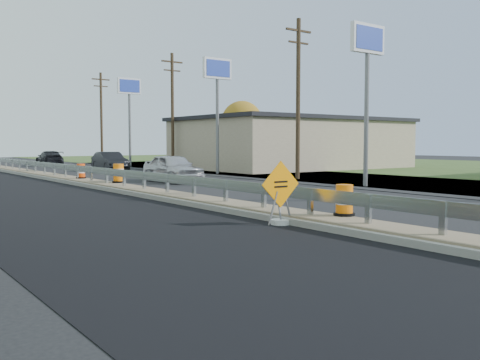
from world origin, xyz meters
TOP-DOWN VIEW (x-y plane):
  - ground at (0.00, 0.00)m, footprint 140.00×140.00m
  - grass_verge_far at (30.00, 10.00)m, footprint 40.00×120.00m
  - milled_overlay at (-4.40, 10.00)m, footprint 7.20×120.00m
  - median at (0.00, 8.00)m, footprint 1.60×55.00m
  - guardrail at (0.00, 9.00)m, footprint 0.10×46.15m
  - retail_building_near at (20.99, 20.00)m, footprint 18.50×12.50m
  - pylon_sign_south at (10.50, 3.00)m, footprint 2.20×0.30m
  - pylon_sign_mid at (10.50, 16.00)m, footprint 2.20×0.30m
  - pylon_sign_north at (10.50, 30.00)m, footprint 2.20×0.30m
  - utility_pole_smid at (11.50, 9.00)m, footprint 1.90×0.26m
  - utility_pole_nmid at (11.50, 24.00)m, footprint 1.90×0.26m
  - utility_pole_north at (11.50, 39.00)m, footprint 1.90×0.26m
  - tree_far_yellow at (26.00, 34.00)m, footprint 4.62×4.62m
  - caution_sign at (-0.90, -3.81)m, footprint 1.23×0.51m
  - barrel_median_near at (0.55, -4.72)m, footprint 0.57×0.57m
  - barrel_median_mid at (0.55, 9.87)m, footprint 0.63×0.63m
  - barrel_median_far at (0.21, 14.05)m, footprint 0.54×0.54m
  - barrel_shoulder_mid at (8.70, 17.75)m, footprint 0.67×0.67m
  - car_silver at (4.43, 11.41)m, footprint 1.95×4.61m
  - car_dark_mid at (6.03, 23.93)m, footprint 1.88×4.58m
  - car_dark_far at (5.34, 36.50)m, footprint 2.57×5.03m

SIDE VIEW (x-z plane):
  - ground at x=0.00m, z-range 0.00..0.00m
  - milled_overlay at x=-4.40m, z-range 0.00..0.01m
  - grass_verge_far at x=30.00m, z-range 0.00..0.03m
  - median at x=0.00m, z-range 0.00..0.23m
  - caution_sign at x=-0.90m, z-range -0.42..1.28m
  - barrel_shoulder_mid at x=8.70m, z-range -0.02..0.96m
  - barrel_median_far at x=0.21m, z-range 0.21..1.01m
  - barrel_median_near at x=0.55m, z-range 0.21..1.04m
  - barrel_median_mid at x=0.55m, z-range 0.21..1.13m
  - car_dark_far at x=5.34m, z-range 0.00..1.40m
  - guardrail at x=0.00m, z-range 0.37..1.09m
  - car_dark_mid at x=6.03m, z-range 0.00..1.48m
  - car_silver at x=4.43m, z-range 0.00..1.56m
  - retail_building_near at x=20.99m, z-range 0.02..4.29m
  - tree_far_yellow at x=26.00m, z-range 1.11..7.97m
  - utility_pole_smid at x=11.50m, z-range 0.23..9.63m
  - utility_pole_nmid at x=11.50m, z-range 0.23..9.63m
  - utility_pole_north at x=11.50m, z-range 0.23..9.63m
  - pylon_sign_south at x=10.50m, z-range 2.53..10.43m
  - pylon_sign_mid at x=10.50m, z-range 2.53..10.43m
  - pylon_sign_north at x=10.50m, z-range 2.53..10.43m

